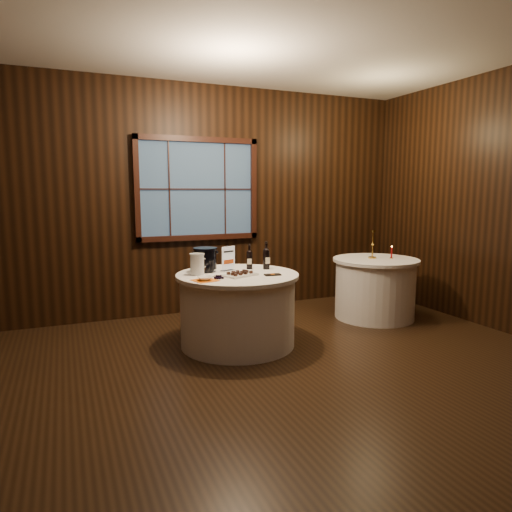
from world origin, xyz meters
name	(u,v)px	position (x,y,z in m)	size (l,w,h in m)	color
ground	(279,380)	(0.00, 0.00, 0.00)	(6.00, 6.00, 0.00)	black
back_wall	(197,197)	(0.00, 2.48, 1.54)	(6.00, 0.10, 3.00)	black
main_table	(238,309)	(0.00, 1.00, 0.39)	(1.28, 1.28, 0.77)	white
side_table	(375,288)	(2.00, 1.30, 0.39)	(1.08, 1.08, 0.77)	white
sign_stand	(228,263)	(-0.05, 1.16, 0.87)	(0.17, 0.13, 0.28)	silver
port_bottle_left	(249,258)	(0.22, 1.21, 0.89)	(0.07, 0.08, 0.28)	black
port_bottle_right	(266,257)	(0.39, 1.14, 0.90)	(0.07, 0.08, 0.31)	black
ice_bucket	(205,259)	(-0.27, 1.24, 0.91)	(0.25, 0.25, 0.26)	black
chocolate_plate	(240,274)	(-0.03, 0.87, 0.79)	(0.39, 0.33, 0.05)	white
chocolate_box	(273,275)	(0.30, 0.76, 0.78)	(0.17, 0.08, 0.01)	black
grape_bunch	(218,277)	(-0.27, 0.81, 0.79)	(0.16, 0.10, 0.04)	black
glass_pitcher	(197,264)	(-0.40, 1.11, 0.88)	(0.20, 0.15, 0.22)	white
orange_napkin	(205,280)	(-0.42, 0.77, 0.77)	(0.22, 0.22, 0.00)	orange
cracker_bowl	(205,278)	(-0.42, 0.77, 0.79)	(0.14, 0.14, 0.03)	white
brass_candlestick	(373,248)	(1.97, 1.34, 0.90)	(0.10, 0.10, 0.36)	gold
red_candle	(392,253)	(2.19, 1.23, 0.84)	(0.04, 0.04, 0.16)	gold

